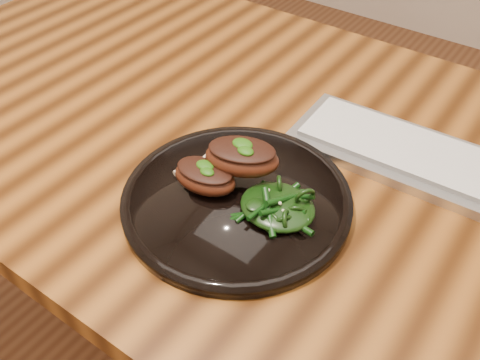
% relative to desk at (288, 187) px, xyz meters
% --- Properties ---
extents(desk, '(1.60, 0.80, 0.75)m').
position_rel_desk_xyz_m(desk, '(0.00, 0.00, 0.00)').
color(desk, '#371A06').
rests_on(desk, ground).
extents(plate, '(0.31, 0.31, 0.02)m').
position_rel_desk_xyz_m(plate, '(0.00, -0.15, 0.09)').
color(plate, black).
rests_on(plate, desk).
extents(lamb_chop_front, '(0.10, 0.07, 0.04)m').
position_rel_desk_xyz_m(lamb_chop_front, '(-0.04, -0.16, 0.12)').
color(lamb_chop_front, '#471B0D').
rests_on(lamb_chop_front, plate).
extents(lamb_chop_back, '(0.12, 0.10, 0.05)m').
position_rel_desk_xyz_m(lamb_chop_back, '(-0.01, -0.12, 0.14)').
color(lamb_chop_back, '#471B0D').
rests_on(lamb_chop_back, plate).
extents(herb_smear, '(0.08, 0.05, 0.01)m').
position_rel_desk_xyz_m(herb_smear, '(-0.03, -0.08, 0.10)').
color(herb_smear, '#134006').
rests_on(herb_smear, plate).
extents(greens_heap, '(0.10, 0.09, 0.04)m').
position_rel_desk_xyz_m(greens_heap, '(0.07, -0.14, 0.12)').
color(greens_heap, black).
rests_on(greens_heap, plate).
extents(keyboard, '(0.48, 0.16, 0.02)m').
position_rel_desk_xyz_m(keyboard, '(0.22, 0.08, 0.09)').
color(keyboard, '#B3B5B7').
rests_on(keyboard, desk).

